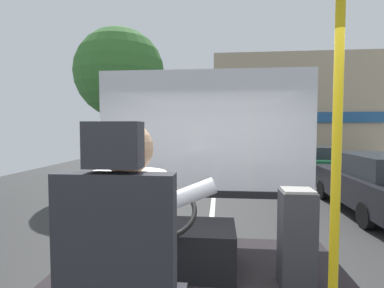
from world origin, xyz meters
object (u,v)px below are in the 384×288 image
Objects in this scene: bus_driver at (131,236)px; handrail_pole at (336,171)px; fare_box at (297,238)px; parked_car_black at (382,183)px; steering_console at (174,246)px; parked_car_green at (311,160)px.

bus_driver is 1.01m from handrail_pole.
handrail_pole is (0.96, 0.13, 0.30)m from bus_driver.
parked_car_black is at bearing 56.63° from fare_box.
handrail_pole is 2.71× the size of fare_box.
steering_console is 1.06m from fare_box.
bus_driver is at bearing -172.36° from handrail_pole.
parked_car_black is at bearing 60.54° from handrail_pole.
handrail_pole is at bearing 7.64° from bus_driver.
parked_car_black is at bearing 48.11° from steering_console.
handrail_pole is at bearing -106.35° from parked_car_green.
fare_box is at bearing 85.65° from handrail_pole.
handrail_pole is 6.82m from parked_car_black.
handrail_pole reaches higher than steering_console.
parked_car_green is at bearing 72.63° from fare_box.
bus_driver is at bearing -110.45° from parked_car_green.
fare_box is 5.91m from parked_car_black.
bus_driver is 1.54m from fare_box.
fare_box reaches higher than parked_car_black.
handrail_pole is 1.16m from fare_box.
handrail_pole reaches higher than parked_car_green.
fare_box is 0.20× the size of parked_car_green.
steering_console is at bearing 131.04° from handrail_pole.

